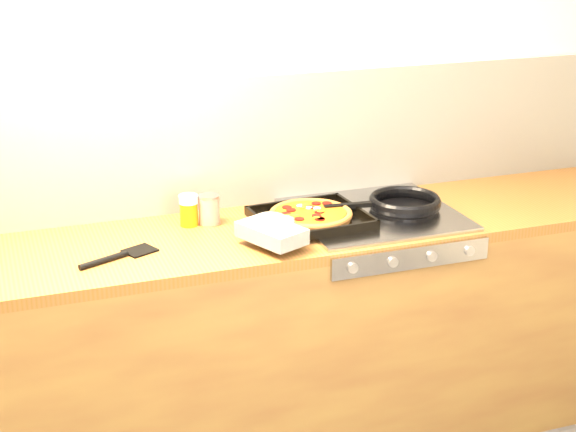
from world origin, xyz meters
name	(u,v)px	position (x,y,z in m)	size (l,w,h in m)	color
room_shell	(236,143)	(0.00, 1.39, 1.15)	(3.20, 3.20, 3.20)	white
counter_run	(261,342)	(0.00, 1.10, 0.45)	(3.20, 0.62, 0.90)	olive
stovetop	(374,215)	(0.45, 1.10, 0.91)	(0.60, 0.56, 0.02)	#9F9FA4
pizza_on_tray	(299,220)	(0.13, 1.05, 0.94)	(0.52, 0.47, 0.07)	black
frying_pan	(403,204)	(0.56, 1.09, 0.94)	(0.46, 0.30, 0.04)	black
tomato_can	(209,210)	(-0.15, 1.23, 0.96)	(0.09, 0.09, 0.11)	#A1180C
juice_glass	(189,210)	(-0.23, 1.24, 0.96)	(0.09, 0.09, 0.12)	orange
wooden_spoon	(304,208)	(0.22, 1.24, 0.91)	(0.29, 0.14, 0.02)	#9C6F42
black_spatula	(119,256)	(-0.52, 1.01, 0.91)	(0.28, 0.16, 0.02)	black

